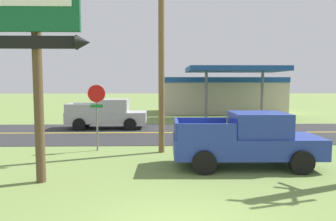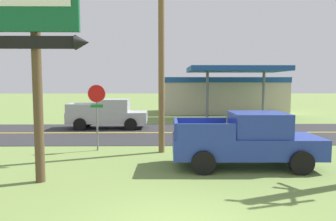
{
  "view_description": "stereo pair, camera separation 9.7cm",
  "coord_description": "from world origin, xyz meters",
  "px_view_note": "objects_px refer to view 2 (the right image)",
  "views": [
    {
      "loc": [
        -0.31,
        -5.83,
        2.99
      ],
      "look_at": [
        0.0,
        8.0,
        1.8
      ],
      "focal_mm": 33.5,
      "sensor_mm": 36.0,
      "label": 1
    },
    {
      "loc": [
        -0.22,
        -5.84,
        2.99
      ],
      "look_at": [
        0.0,
        8.0,
        1.8
      ],
      "focal_mm": 33.5,
      "sensor_mm": 36.0,
      "label": 2
    }
  ],
  "objects_px": {
    "motel_sign": "(36,24)",
    "utility_pole": "(161,37)",
    "pickup_blue_parked_on_lawn": "(247,140)",
    "pickup_silver_on_road": "(109,114)",
    "stop_sign": "(97,105)",
    "gas_station": "(223,94)"
  },
  "relations": [
    {
      "from": "stop_sign",
      "to": "pickup_blue_parked_on_lawn",
      "type": "xyz_separation_m",
      "value": [
        5.96,
        -2.84,
        -1.06
      ]
    },
    {
      "from": "motel_sign",
      "to": "stop_sign",
      "type": "xyz_separation_m",
      "value": [
        0.74,
        4.61,
        -2.68
      ]
    },
    {
      "from": "utility_pole",
      "to": "pickup_silver_on_road",
      "type": "bearing_deg",
      "value": 115.84
    },
    {
      "from": "utility_pole",
      "to": "pickup_blue_parked_on_lawn",
      "type": "relative_size",
      "value": 1.77
    },
    {
      "from": "motel_sign",
      "to": "pickup_blue_parked_on_lawn",
      "type": "distance_m",
      "value": 7.87
    },
    {
      "from": "stop_sign",
      "to": "utility_pole",
      "type": "xyz_separation_m",
      "value": [
        2.87,
        -0.39,
        2.92
      ]
    },
    {
      "from": "pickup_blue_parked_on_lawn",
      "to": "motel_sign",
      "type": "bearing_deg",
      "value": -165.23
    },
    {
      "from": "utility_pole",
      "to": "pickup_silver_on_road",
      "type": "height_order",
      "value": "utility_pole"
    },
    {
      "from": "motel_sign",
      "to": "gas_station",
      "type": "height_order",
      "value": "motel_sign"
    },
    {
      "from": "stop_sign",
      "to": "pickup_silver_on_road",
      "type": "distance_m",
      "value": 7.06
    },
    {
      "from": "gas_station",
      "to": "pickup_silver_on_road",
      "type": "xyz_separation_m",
      "value": [
        -9.77,
        -11.33,
        -0.98
      ]
    },
    {
      "from": "motel_sign",
      "to": "pickup_silver_on_road",
      "type": "height_order",
      "value": "motel_sign"
    },
    {
      "from": "gas_station",
      "to": "pickup_blue_parked_on_lawn",
      "type": "distance_m",
      "value": 21.37
    },
    {
      "from": "motel_sign",
      "to": "stop_sign",
      "type": "distance_m",
      "value": 5.38
    },
    {
      "from": "pickup_silver_on_road",
      "to": "stop_sign",
      "type": "bearing_deg",
      "value": -84.4
    },
    {
      "from": "gas_station",
      "to": "pickup_blue_parked_on_lawn",
      "type": "bearing_deg",
      "value": -98.44
    },
    {
      "from": "motel_sign",
      "to": "utility_pole",
      "type": "relative_size",
      "value": 0.74
    },
    {
      "from": "motel_sign",
      "to": "utility_pole",
      "type": "bearing_deg",
      "value": 49.42
    },
    {
      "from": "utility_pole",
      "to": "pickup_silver_on_road",
      "type": "distance_m",
      "value": 9.07
    },
    {
      "from": "pickup_blue_parked_on_lawn",
      "to": "pickup_silver_on_road",
      "type": "height_order",
      "value": "same"
    },
    {
      "from": "motel_sign",
      "to": "stop_sign",
      "type": "bearing_deg",
      "value": 80.87
    },
    {
      "from": "stop_sign",
      "to": "motel_sign",
      "type": "bearing_deg",
      "value": -99.13
    }
  ]
}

